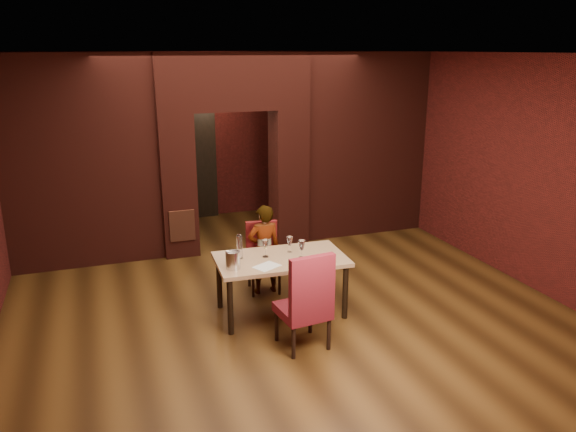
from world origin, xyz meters
The scene contains 24 objects.
floor centered at (0.00, 0.00, 0.00)m, with size 8.00×8.00×0.00m, color #4D3013.
ceiling centered at (0.00, 0.00, 3.20)m, with size 7.00×8.00×0.04m, color silver.
wall_back centered at (0.00, 4.00, 1.60)m, with size 7.00×0.04×3.20m, color maroon.
wall_front centered at (0.00, -4.00, 1.60)m, with size 7.00×0.04×3.20m, color maroon.
wall_right centered at (3.50, 0.00, 1.60)m, with size 0.04×8.00×3.20m, color maroon.
pillar_left centered at (-0.95, 2.00, 1.15)m, with size 0.55×0.55×2.30m, color maroon.
pillar_right centered at (0.95, 2.00, 1.15)m, with size 0.55×0.55×2.30m, color maroon.
lintel centered at (0.00, 2.00, 2.75)m, with size 2.45×0.55×0.90m, color maroon.
wing_wall_left centered at (-2.36, 2.00, 1.60)m, with size 2.27×0.35×3.20m, color maroon.
wing_wall_right centered at (2.36, 2.00, 1.60)m, with size 2.27×0.35×3.20m, color maroon.
vent_panel centered at (-0.95, 1.71, 0.55)m, with size 0.40×0.03×0.50m, color #A44D2F.
rear_door centered at (-0.40, 3.94, 1.05)m, with size 0.90×0.08×2.10m, color black.
rear_door_frame centered at (-0.40, 3.90, 1.05)m, with size 1.02×0.04×2.22m, color black.
dining_table centered at (-0.10, -0.66, 0.38)m, with size 1.61×0.91×0.75m, color tan.
chair_far centered at (-0.10, 0.07, 0.48)m, with size 0.44×0.44×0.96m, color maroon.
chair_near centered at (-0.14, -1.51, 0.58)m, with size 0.52×0.52×1.15m, color maroon.
person_seated centered at (-0.11, 0.03, 0.62)m, with size 0.46×0.30×1.25m, color white.
wine_glass_a centered at (-0.27, -0.57, 0.87)m, with size 0.09×0.09×0.22m, color white, non-canonical shape.
wine_glass_b centered at (0.06, -0.52, 0.86)m, with size 0.09×0.09×0.21m, color white, non-canonical shape.
wine_glass_c centered at (0.14, -0.76, 0.87)m, with size 0.09×0.09×0.23m, color white, non-canonical shape.
tasting_sheet centered at (-0.36, -0.89, 0.76)m, with size 0.30×0.22×0.00m, color silver.
wine_bucket centered at (-0.75, -0.82, 0.86)m, with size 0.17×0.17×0.21m, color silver.
water_bottle centered at (-0.59, -0.51, 0.91)m, with size 0.07×0.07×0.31m, color white.
potted_plant centered at (0.59, 0.25, 0.19)m, with size 0.34×0.30×0.38m, color #326326.
Camera 1 is at (-2.21, -6.85, 3.26)m, focal length 35.00 mm.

